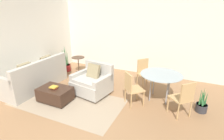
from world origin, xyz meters
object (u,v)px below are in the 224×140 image
dining_chair_far_left (144,71)px  potted_plant_small (202,105)px  ottoman (55,94)px  book_stack (54,87)px  tv_remote_primary (55,87)px  dining_chair_near_left (132,87)px  armchair (92,82)px  dining_table (161,77)px  couch (35,78)px  side_table (78,62)px  dining_chair_near_right (183,97)px  potted_plant (65,65)px

dining_chair_far_left → potted_plant_small: dining_chair_far_left is taller
ottoman → book_stack: (0.01, -0.03, 0.21)m
tv_remote_primary → dining_chair_near_left: 2.07m
armchair → dining_table: size_ratio=1.01×
book_stack → tv_remote_primary: size_ratio=1.28×
armchair → dining_chair_near_left: size_ratio=1.26×
potted_plant_small → dining_chair_near_left: bearing=-166.2°
couch → tv_remote_primary: bearing=-16.3°
side_table → potted_plant_small: size_ratio=0.96×
dining_chair_near_left → dining_chair_far_left: same height
book_stack → couch: bearing=159.5°
book_stack → tv_remote_primary: 0.11m
side_table → dining_chair_far_left: bearing=-4.1°
armchair → tv_remote_primary: bearing=-134.1°
armchair → dining_chair_near_right: size_ratio=1.26×
ottoman → dining_table: bearing=26.7°
couch → dining_chair_near_left: size_ratio=2.32×
dining_chair_near_right → dining_table: bearing=135.0°
armchair → ottoman: bearing=-130.5°
book_stack → dining_chair_far_left: dining_chair_far_left is taller
armchair → ottoman: (-0.70, -0.82, -0.14)m
tv_remote_primary → dining_table: bearing=25.2°
couch → potted_plant: (-0.12, 1.63, -0.08)m
book_stack → side_table: bearing=107.9°
armchair → book_stack: armchair is taller
ottoman → tv_remote_primary: size_ratio=5.83×
couch → dining_table: 3.84m
armchair → dining_chair_far_left: (1.26, 1.10, 0.17)m
dining_table → dining_chair_near_left: bearing=-135.0°
side_table → dining_table: 3.37m
armchair → potted_plant: potted_plant is taller
dining_chair_far_left → couch: bearing=-153.8°
ottoman → potted_plant_small: bearing=16.6°
dining_table → potted_plant_small: 1.19m
dining_table → dining_chair_near_left: (-0.62, -0.62, -0.15)m
book_stack → tv_remote_primary: bearing=109.0°
dining_chair_near_right → dining_chair_near_left: bearing=180.0°
dining_table → couch: bearing=-166.4°
side_table → dining_chair_near_left: bearing=-28.5°
dining_chair_near_right → potted_plant: bearing=163.1°
potted_plant → couch: bearing=-85.9°
potted_plant_small → side_table: bearing=166.7°
tv_remote_primary → potted_plant: bearing=122.2°
potted_plant → side_table: size_ratio=1.69×
dining_chair_near_left → dining_chair_near_right: same height
side_table → dining_chair_far_left: size_ratio=0.68×
ottoman → tv_remote_primary: bearing=110.9°
couch → armchair: (1.84, 0.42, 0.03)m
dining_chair_far_left → dining_chair_near_left: bearing=-90.0°
side_table → potted_plant_small: (4.32, -1.02, -0.25)m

